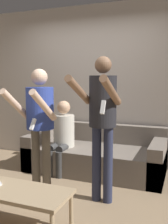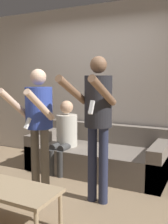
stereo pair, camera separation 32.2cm
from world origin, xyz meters
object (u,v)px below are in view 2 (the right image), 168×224
(person_seated, at_px, (65,133))
(coffee_table, at_px, (8,191))
(couch, at_px, (98,156))
(person_standing_right, at_px, (97,113))
(person_standing_left, at_px, (38,115))

(person_seated, distance_m, coffee_table, 1.67)
(couch, height_order, person_standing_right, person_standing_right)
(person_seated, bearing_deg, coffee_table, -79.32)
(person_standing_left, height_order, person_seated, person_standing_left)
(person_standing_left, relative_size, person_standing_right, 0.92)
(person_standing_left, xyz_separation_m, coffee_table, (0.25, -0.86, -0.63))
(person_seated, xyz_separation_m, coffee_table, (0.31, -1.62, -0.24))
(person_standing_right, bearing_deg, person_seated, 139.11)
(person_standing_right, distance_m, person_seated, 1.26)
(couch, relative_size, coffee_table, 2.02)
(person_standing_left, relative_size, coffee_table, 1.50)
(person_standing_right, xyz_separation_m, coffee_table, (-0.58, -0.85, -0.71))
(couch, xyz_separation_m, person_seated, (-0.47, -0.22, 0.36))
(person_standing_left, bearing_deg, coffee_table, -73.83)
(person_standing_left, bearing_deg, person_seated, 94.29)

